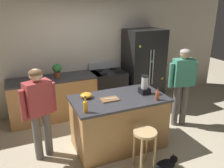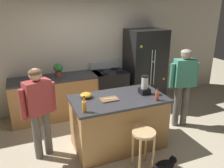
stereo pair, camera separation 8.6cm
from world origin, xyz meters
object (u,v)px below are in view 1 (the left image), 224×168
object	(u,v)px
bottle_cooking_sauce	(157,96)
mixing_bowl	(86,95)
cat	(166,165)
potted_plant	(57,70)
kitchen_island	(119,122)
stove_range	(108,90)
blender_appliance	(145,86)
cutting_board	(110,99)
bottle_soda	(85,107)
bar_stool	(145,139)
chef_knife	(111,98)
person_by_island_left	(39,106)
refrigerator	(143,67)
person_by_sink_right	(182,80)

from	to	relation	value
bottle_cooking_sauce	mixing_bowl	distance (m)	1.19
cat	potted_plant	size ratio (longest dim) A/B	1.73
bottle_cooking_sauce	kitchen_island	bearing A→B (deg)	148.23
stove_range	bottle_cooking_sauce	xyz separation A→B (m)	(0.11, -1.86, 0.54)
blender_appliance	cutting_board	size ratio (longest dim) A/B	1.12
bottle_soda	mixing_bowl	bearing A→B (deg)	71.34
bar_stool	cutting_board	distance (m)	0.87
bottle_soda	cat	bearing A→B (deg)	-30.23
stove_range	potted_plant	xyz separation A→B (m)	(-1.18, 0.03, 0.63)
bar_stool	chef_knife	distance (m)	0.87
stove_range	bar_stool	world-z (taller)	stove_range
bottle_cooking_sauce	mixing_bowl	size ratio (longest dim) A/B	1.06
kitchen_island	potted_plant	world-z (taller)	potted_plant
stove_range	bar_stool	size ratio (longest dim) A/B	1.72
potted_plant	blender_appliance	distance (m)	1.99
person_by_island_left	mixing_bowl	distance (m)	0.78
stove_range	bottle_cooking_sauce	distance (m)	1.94
bar_stool	mixing_bowl	xyz separation A→B (m)	(-0.62, 0.92, 0.48)
blender_appliance	bottle_cooking_sauce	xyz separation A→B (m)	(0.04, -0.33, -0.06)
potted_plant	refrigerator	bearing A→B (deg)	-1.37
person_by_island_left	chef_knife	size ratio (longest dim) A/B	7.02
person_by_island_left	cutting_board	bearing A→B (deg)	-11.38
person_by_island_left	bottle_cooking_sauce	xyz separation A→B (m)	(1.84, -0.54, 0.08)
stove_range	potted_plant	world-z (taller)	potted_plant
refrigerator	chef_knife	size ratio (longest dim) A/B	8.52
stove_range	chef_knife	bearing A→B (deg)	-111.25
kitchen_island	refrigerator	bearing A→B (deg)	47.60
bar_stool	potted_plant	bearing A→B (deg)	110.55
refrigerator	bottle_soda	size ratio (longest dim) A/B	7.32
bar_stool	potted_plant	world-z (taller)	potted_plant
refrigerator	bottle_soda	world-z (taller)	refrigerator
bottle_soda	cutting_board	distance (m)	0.58
refrigerator	blender_appliance	bearing A→B (deg)	-120.05
person_by_sink_right	stove_range	bearing A→B (deg)	128.28
cutting_board	cat	bearing A→B (deg)	-58.16
bottle_soda	kitchen_island	bearing A→B (deg)	23.94
bottle_soda	bottle_cooking_sauce	distance (m)	1.23
cutting_board	mixing_bowl	bearing A→B (deg)	144.52
person_by_island_left	potted_plant	distance (m)	1.47
stove_range	bottle_cooking_sauce	bearing A→B (deg)	-86.76
cat	refrigerator	bearing A→B (deg)	67.73
refrigerator	cat	bearing A→B (deg)	-112.27
person_by_sink_right	bottle_cooking_sauce	distance (m)	1.09
person_by_sink_right	bottle_soda	size ratio (longest dim) A/B	6.38
cat	bottle_soda	world-z (taller)	bottle_soda
stove_range	mixing_bowl	distance (m)	1.70
kitchen_island	bottle_cooking_sauce	size ratio (longest dim) A/B	7.49
kitchen_island	person_by_sink_right	world-z (taller)	person_by_sink_right
person_by_sink_right	chef_knife	xyz separation A→B (m)	(-1.66, -0.21, -0.03)
cat	mixing_bowl	distance (m)	1.69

